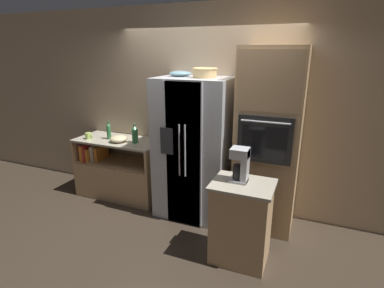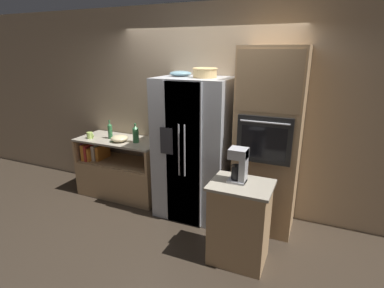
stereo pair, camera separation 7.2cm
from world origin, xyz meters
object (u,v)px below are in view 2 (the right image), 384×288
object	(u,v)px
refrigerator	(194,149)
mixing_bowl	(119,138)
mug	(90,135)
coffee_maker	(240,164)
fruit_bowl	(181,73)
wall_oven	(268,142)
wicker_basket	(205,72)
bottle_short	(136,134)
bottle_tall	(110,131)

from	to	relation	value
refrigerator	mixing_bowl	size ratio (longest dim) A/B	7.38
mug	coffee_maker	xyz separation A→B (m)	(2.51, -0.62, 0.14)
fruit_bowl	refrigerator	bearing A→B (deg)	-21.89
wall_oven	wicker_basket	bearing A→B (deg)	-175.09
bottle_short	mixing_bowl	world-z (taller)	bottle_short
refrigerator	bottle_short	distance (m)	0.94
wall_oven	mug	distance (m)	2.66
refrigerator	mug	bearing A→B (deg)	-177.02
coffee_maker	bottle_short	bearing A→B (deg)	157.45
bottle_tall	fruit_bowl	bearing A→B (deg)	3.22
wall_oven	coffee_maker	world-z (taller)	wall_oven
bottle_short	mixing_bowl	bearing A→B (deg)	-167.52
wicker_basket	mug	xyz separation A→B (m)	(-1.84, -0.09, -0.99)
wall_oven	fruit_bowl	xyz separation A→B (m)	(-1.19, 0.03, 0.78)
coffee_maker	refrigerator	bearing A→B (deg)	138.60
wicker_basket	bottle_short	distance (m)	1.40
refrigerator	wicker_basket	size ratio (longest dim) A/B	6.15
refrigerator	fruit_bowl	bearing A→B (deg)	158.11
bottle_short	mug	distance (m)	0.78
wicker_basket	mug	bearing A→B (deg)	-177.32
coffee_maker	mug	bearing A→B (deg)	166.05
bottle_tall	bottle_short	xyz separation A→B (m)	(0.47, -0.02, 0.01)
wicker_basket	coffee_maker	distance (m)	1.29
fruit_bowl	bottle_tall	bearing A→B (deg)	-176.78
refrigerator	mixing_bowl	distance (m)	1.19
wall_oven	fruit_bowl	world-z (taller)	wall_oven
wicker_basket	fruit_bowl	xyz separation A→B (m)	(-0.38, 0.10, -0.03)
refrigerator	wicker_basket	bearing A→B (deg)	-1.04
wall_oven	bottle_tall	bearing A→B (deg)	-179.11
wicker_basket	bottle_tall	size ratio (longest dim) A/B	1.07
wall_oven	bottle_short	size ratio (longest dim) A/B	7.87
refrigerator	mixing_bowl	world-z (taller)	refrigerator
fruit_bowl	coffee_maker	size ratio (longest dim) A/B	0.80
fruit_bowl	bottle_short	bearing A→B (deg)	-173.03
refrigerator	wall_oven	distance (m)	0.97
refrigerator	mug	distance (m)	1.70
refrigerator	mixing_bowl	bearing A→B (deg)	-177.85
bottle_tall	coffee_maker	world-z (taller)	coffee_maker
bottle_short	mug	size ratio (longest dim) A/B	2.28
refrigerator	mixing_bowl	xyz separation A→B (m)	(-1.19, -0.04, 0.02)
fruit_bowl	mug	world-z (taller)	fruit_bowl
bottle_tall	coffee_maker	size ratio (longest dim) A/B	0.80
fruit_bowl	bottle_short	world-z (taller)	fruit_bowl
fruit_bowl	bottle_short	size ratio (longest dim) A/B	1.01
bottle_tall	coffee_maker	bearing A→B (deg)	-18.52
mixing_bowl	coffee_maker	xyz separation A→B (m)	(1.99, -0.67, 0.14)
refrigerator	fruit_bowl	distance (m)	1.01
wicker_basket	mug	world-z (taller)	wicker_basket
wall_oven	fruit_bowl	size ratio (longest dim) A/B	7.83
wicker_basket	mixing_bowl	world-z (taller)	wicker_basket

